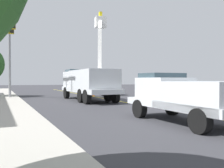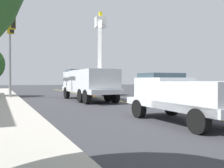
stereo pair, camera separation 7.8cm
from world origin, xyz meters
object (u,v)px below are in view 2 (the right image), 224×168
(service_pickup_truck, at_px, (183,95))
(traffic_cone_mid_front, at_px, (94,92))
(passing_minivan, at_px, (104,86))
(utility_bucket_truck, at_px, (88,81))
(traffic_signal_mast, at_px, (11,41))

(service_pickup_truck, xyz_separation_m, traffic_cone_mid_front, (16.12, 0.59, -0.71))
(passing_minivan, distance_m, traffic_cone_mid_front, 2.91)
(utility_bucket_truck, height_order, traffic_signal_mast, traffic_signal_mast)
(service_pickup_truck, height_order, passing_minivan, service_pickup_truck)
(traffic_cone_mid_front, bearing_deg, utility_bucket_truck, 163.65)
(service_pickup_truck, distance_m, traffic_cone_mid_front, 16.15)
(utility_bucket_truck, bearing_deg, service_pickup_truck, -170.36)
(traffic_cone_mid_front, height_order, traffic_signal_mast, traffic_signal_mast)
(service_pickup_truck, bearing_deg, passing_minivan, -3.35)
(utility_bucket_truck, bearing_deg, passing_minivan, -23.54)
(service_pickup_truck, xyz_separation_m, passing_minivan, (18.43, -1.08, -0.15))
(traffic_cone_mid_front, bearing_deg, service_pickup_truck, -177.91)
(traffic_signal_mast, bearing_deg, passing_minivan, -64.80)
(utility_bucket_truck, relative_size, traffic_cone_mid_front, 10.29)
(utility_bucket_truck, height_order, service_pickup_truck, utility_bucket_truck)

